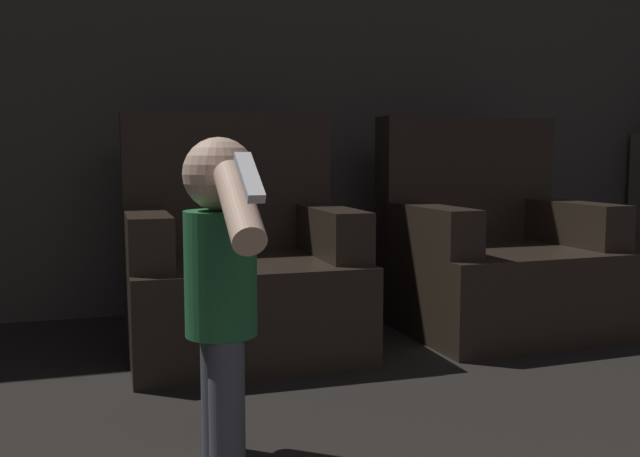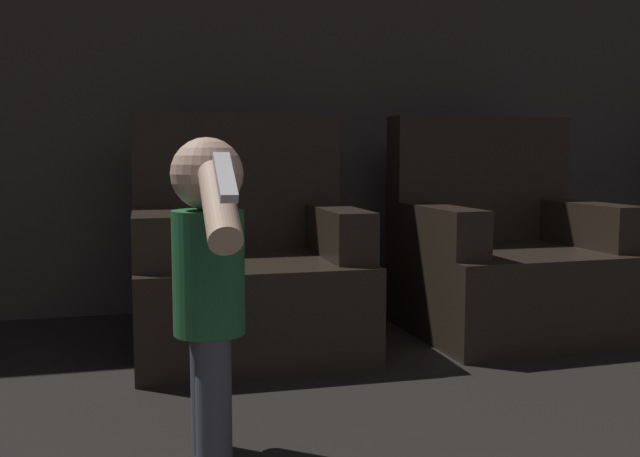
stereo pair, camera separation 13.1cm
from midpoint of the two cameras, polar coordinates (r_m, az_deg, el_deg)
wall_back at (r=3.81m, az=-0.63°, el=13.42°), size 8.40×0.05×2.60m
armchair_left at (r=3.00m, az=-4.70°, el=-3.27°), size 0.91×0.81×0.98m
armchair_right at (r=3.40m, az=15.67°, el=-2.37°), size 0.95×0.85×0.98m
person_toddler at (r=1.85m, az=-6.87°, el=-3.54°), size 0.19×0.58×0.85m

